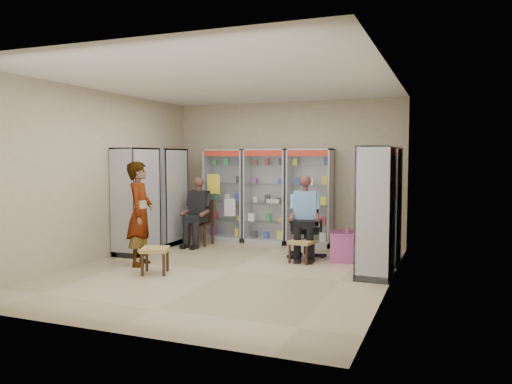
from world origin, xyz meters
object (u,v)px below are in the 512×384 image
at_px(cabinet_right_near, 376,212).
at_px(cabinet_left_far, 167,197).
at_px(cabinet_back_mid, 267,196).
at_px(woven_stool_a, 302,251).
at_px(seated_shopkeeper, 305,219).
at_px(cabinet_back_right, 310,197).
at_px(standing_man, 140,214).
at_px(pink_trunk, 346,246).
at_px(cabinet_right_far, 385,205).
at_px(cabinet_back_left, 226,195).
at_px(office_chair, 306,227).
at_px(woven_stool_b, 155,261).
at_px(wooden_chair, 201,222).
at_px(cabinet_left_near, 136,201).

relative_size(cabinet_right_near, cabinet_left_far, 1.00).
distance_m(cabinet_back_mid, woven_stool_a, 2.24).
bearing_deg(woven_stool_a, cabinet_right_near, -22.81).
bearing_deg(cabinet_left_far, cabinet_right_near, 73.75).
xyz_separation_m(cabinet_right_near, seated_shopkeeper, (-1.38, 0.98, -0.30)).
distance_m(cabinet_back_mid, cabinet_back_right, 0.95).
height_order(woven_stool_a, standing_man, standing_man).
distance_m(cabinet_back_right, pink_trunk, 1.76).
bearing_deg(cabinet_right_near, cabinet_back_mid, 49.16).
height_order(cabinet_right_far, seated_shopkeeper, cabinet_right_far).
bearing_deg(cabinet_back_left, cabinet_back_mid, 0.00).
distance_m(office_chair, pink_trunk, 0.80).
bearing_deg(office_chair, woven_stool_b, -143.61).
height_order(cabinet_right_near, cabinet_left_far, same).
relative_size(cabinet_right_near, wooden_chair, 2.13).
height_order(woven_stool_b, standing_man, standing_man).
height_order(cabinet_right_far, office_chair, cabinet_right_far).
bearing_deg(standing_man, cabinet_right_far, -83.70).
bearing_deg(cabinet_back_mid, cabinet_left_near, -132.80).
bearing_deg(cabinet_back_right, standing_man, -127.42).
height_order(office_chair, woven_stool_b, office_chair).
bearing_deg(cabinet_back_left, cabinet_left_near, -114.61).
relative_size(cabinet_left_near, office_chair, 1.81).
height_order(cabinet_right_far, woven_stool_b, cabinet_right_far).
relative_size(cabinet_back_right, pink_trunk, 3.72).
height_order(cabinet_left_near, wooden_chair, cabinet_left_near).
relative_size(pink_trunk, standing_man, 0.31).
bearing_deg(woven_stool_b, cabinet_left_far, 117.22).
bearing_deg(cabinet_right_far, office_chair, 93.10).
xyz_separation_m(cabinet_back_right, standing_man, (-2.18, -2.85, -0.12)).
relative_size(cabinet_back_mid, cabinet_left_near, 1.00).
distance_m(cabinet_left_near, woven_stool_a, 3.26).
relative_size(cabinet_back_left, cabinet_back_mid, 1.00).
distance_m(cabinet_right_far, woven_stool_b, 3.98).
bearing_deg(cabinet_right_far, woven_stool_b, 123.92).
height_order(wooden_chair, standing_man, standing_man).
relative_size(wooden_chair, standing_man, 0.54).
bearing_deg(cabinet_right_near, woven_stool_a, 67.19).
relative_size(cabinet_back_mid, cabinet_right_near, 1.00).
distance_m(cabinet_right_far, wooden_chair, 3.84).
distance_m(cabinet_back_left, cabinet_back_right, 1.90).
bearing_deg(cabinet_left_near, cabinet_right_near, 87.43).
relative_size(office_chair, woven_stool_a, 2.84).
relative_size(cabinet_left_near, woven_stool_b, 4.84).
relative_size(office_chair, woven_stool_b, 2.68).
bearing_deg(seated_shopkeeper, wooden_chair, 155.46).
xyz_separation_m(cabinet_back_left, woven_stool_a, (2.21, -1.67, -0.80)).
bearing_deg(woven_stool_a, standing_man, -154.65).
height_order(seated_shopkeeper, woven_stool_b, seated_shopkeeper).
xyz_separation_m(cabinet_back_right, cabinet_left_far, (-2.83, -0.93, 0.00)).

